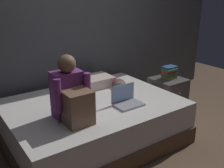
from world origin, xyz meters
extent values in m
plane|color=brown|center=(0.00, 0.00, 0.00)|extent=(8.00, 8.00, 0.00)
cube|color=#4C4F54|center=(0.00, 1.20, 1.35)|extent=(5.60, 0.10, 2.70)
cube|color=brown|center=(-0.20, 0.30, 0.11)|extent=(2.00, 1.50, 0.21)
cube|color=silver|center=(-0.20, 0.30, 0.37)|extent=(1.96, 1.46, 0.32)
cube|color=#474442|center=(1.10, 0.32, 0.28)|extent=(0.44, 0.44, 0.56)
sphere|color=gray|center=(1.10, 0.10, 0.40)|extent=(0.04, 0.04, 0.04)
cube|color=#75337A|center=(-0.59, 0.14, 0.77)|extent=(0.30, 0.20, 0.48)
sphere|color=brown|center=(-0.59, 0.11, 1.09)|extent=(0.18, 0.18, 0.18)
cube|color=brown|center=(-0.59, -0.08, 0.70)|extent=(0.26, 0.24, 0.34)
cylinder|color=#75337A|center=(-0.75, 0.00, 0.83)|extent=(0.07, 0.07, 0.34)
cylinder|color=#75337A|center=(-0.43, 0.00, 0.83)|extent=(0.07, 0.07, 0.34)
cube|color=#9EA0A5|center=(0.08, -0.03, 0.54)|extent=(0.32, 0.22, 0.02)
cube|color=#9EA0A5|center=(0.08, 0.08, 0.65)|extent=(0.32, 0.01, 0.20)
cube|color=#8CB2EA|center=(0.08, 0.07, 0.65)|extent=(0.29, 0.00, 0.18)
cube|color=beige|center=(0.06, 0.75, 0.59)|extent=(0.56, 0.36, 0.13)
cube|color=gold|center=(1.13, 0.34, 0.57)|extent=(0.18, 0.15, 0.03)
cube|color=#387042|center=(1.13, 0.34, 0.60)|extent=(0.22, 0.15, 0.03)
cube|color=#387042|center=(1.12, 0.33, 0.63)|extent=(0.21, 0.13, 0.03)
cube|color=#9E2D28|center=(1.11, 0.33, 0.66)|extent=(0.21, 0.12, 0.04)
cube|color=#387042|center=(1.11, 0.33, 0.70)|extent=(0.19, 0.16, 0.03)
cube|color=#284C84|center=(1.14, 0.35, 0.72)|extent=(0.20, 0.15, 0.02)
ellipsoid|color=#8E3D47|center=(0.36, 0.56, 0.58)|extent=(0.19, 0.16, 0.10)
ellipsoid|color=#4C6B56|center=(0.34, 0.50, 0.57)|extent=(0.16, 0.14, 0.09)
ellipsoid|color=#4C6B56|center=(0.38, 0.54, 0.57)|extent=(0.16, 0.13, 0.09)
camera|label=1|loc=(-1.64, -2.14, 1.75)|focal=41.82mm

